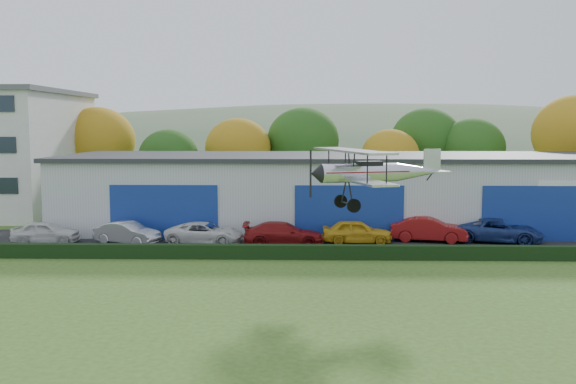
{
  "coord_description": "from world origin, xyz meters",
  "views": [
    {
      "loc": [
        2.07,
        -19.08,
        7.46
      ],
      "look_at": [
        1.3,
        12.12,
        4.19
      ],
      "focal_mm": 40.06,
      "sensor_mm": 36.0,
      "label": 1
    }
  ],
  "objects_px": {
    "car_0": "(46,232)",
    "car_1": "(127,233)",
    "car_2": "(205,233)",
    "car_4": "(357,232)",
    "car_5": "(429,229)",
    "car_6": "(499,230)",
    "biplane": "(371,171)",
    "hangar": "(343,190)",
    "car_3": "(283,234)"
  },
  "relations": [
    {
      "from": "car_1",
      "to": "car_2",
      "type": "distance_m",
      "value": 4.83
    },
    {
      "from": "car_0",
      "to": "biplane",
      "type": "bearing_deg",
      "value": -119.82
    },
    {
      "from": "car_1",
      "to": "car_6",
      "type": "xyz_separation_m",
      "value": [
        23.4,
        1.21,
        0.05
      ]
    },
    {
      "from": "car_2",
      "to": "biplane",
      "type": "xyz_separation_m",
      "value": [
        9.27,
        -9.92,
        4.64
      ]
    },
    {
      "from": "car_2",
      "to": "car_4",
      "type": "xyz_separation_m",
      "value": [
        9.53,
        0.38,
        0.07
      ]
    },
    {
      "from": "car_0",
      "to": "car_1",
      "type": "height_order",
      "value": "car_0"
    },
    {
      "from": "hangar",
      "to": "car_5",
      "type": "distance_m",
      "value": 8.36
    },
    {
      "from": "car_4",
      "to": "car_5",
      "type": "height_order",
      "value": "car_5"
    },
    {
      "from": "hangar",
      "to": "car_1",
      "type": "xyz_separation_m",
      "value": [
        -13.94,
        -7.74,
        -1.91
      ]
    },
    {
      "from": "car_0",
      "to": "biplane",
      "type": "relative_size",
      "value": 0.56
    },
    {
      "from": "car_5",
      "to": "car_2",
      "type": "bearing_deg",
      "value": 105.55
    },
    {
      "from": "car_2",
      "to": "car_4",
      "type": "bearing_deg",
      "value": -81.09
    },
    {
      "from": "car_1",
      "to": "biplane",
      "type": "bearing_deg",
      "value": -103.11
    },
    {
      "from": "car_0",
      "to": "car_4",
      "type": "xyz_separation_m",
      "value": [
        19.56,
        0.41,
        0.04
      ]
    },
    {
      "from": "hangar",
      "to": "car_2",
      "type": "bearing_deg",
      "value": -140.26
    },
    {
      "from": "hangar",
      "to": "biplane",
      "type": "height_order",
      "value": "biplane"
    },
    {
      "from": "hangar",
      "to": "car_5",
      "type": "bearing_deg",
      "value": -51.62
    },
    {
      "from": "car_4",
      "to": "car_6",
      "type": "height_order",
      "value": "car_6"
    },
    {
      "from": "car_1",
      "to": "car_2",
      "type": "xyz_separation_m",
      "value": [
        4.83,
        0.16,
        -0.03
      ]
    },
    {
      "from": "hangar",
      "to": "car_2",
      "type": "height_order",
      "value": "hangar"
    },
    {
      "from": "car_2",
      "to": "biplane",
      "type": "height_order",
      "value": "biplane"
    },
    {
      "from": "car_3",
      "to": "car_5",
      "type": "relative_size",
      "value": 1.03
    },
    {
      "from": "car_1",
      "to": "car_2",
      "type": "height_order",
      "value": "car_1"
    },
    {
      "from": "car_1",
      "to": "car_5",
      "type": "height_order",
      "value": "car_5"
    },
    {
      "from": "car_4",
      "to": "car_5",
      "type": "relative_size",
      "value": 0.91
    },
    {
      "from": "car_0",
      "to": "biplane",
      "type": "height_order",
      "value": "biplane"
    },
    {
      "from": "car_5",
      "to": "car_6",
      "type": "xyz_separation_m",
      "value": [
        4.39,
        -0.13,
        -0.04
      ]
    },
    {
      "from": "car_6",
      "to": "car_1",
      "type": "bearing_deg",
      "value": 109.72
    },
    {
      "from": "car_2",
      "to": "car_3",
      "type": "height_order",
      "value": "car_3"
    },
    {
      "from": "car_2",
      "to": "car_6",
      "type": "distance_m",
      "value": 18.6
    },
    {
      "from": "car_1",
      "to": "car_2",
      "type": "bearing_deg",
      "value": -66.49
    },
    {
      "from": "car_0",
      "to": "car_6",
      "type": "xyz_separation_m",
      "value": [
        28.6,
        1.08,
        0.05
      ]
    },
    {
      "from": "car_2",
      "to": "car_3",
      "type": "distance_m",
      "value": 4.95
    },
    {
      "from": "car_0",
      "to": "car_6",
      "type": "bearing_deg",
      "value": -90.52
    },
    {
      "from": "car_2",
      "to": "car_5",
      "type": "relative_size",
      "value": 1.01
    },
    {
      "from": "car_4",
      "to": "car_6",
      "type": "bearing_deg",
      "value": -84.73
    },
    {
      "from": "hangar",
      "to": "car_0",
      "type": "distance_m",
      "value": 20.68
    },
    {
      "from": "car_6",
      "to": "biplane",
      "type": "distance_m",
      "value": 15.09
    },
    {
      "from": "car_5",
      "to": "hangar",
      "type": "bearing_deg",
      "value": 49.19
    },
    {
      "from": "car_2",
      "to": "car_6",
      "type": "relative_size",
      "value": 0.9
    },
    {
      "from": "car_3",
      "to": "car_6",
      "type": "xyz_separation_m",
      "value": [
        13.64,
        1.41,
        0.03
      ]
    },
    {
      "from": "car_2",
      "to": "car_0",
      "type": "bearing_deg",
      "value": 96.78
    },
    {
      "from": "car_6",
      "to": "car_4",
      "type": "bearing_deg",
      "value": 110.98
    },
    {
      "from": "car_4",
      "to": "biplane",
      "type": "relative_size",
      "value": 0.59
    },
    {
      "from": "car_0",
      "to": "car_6",
      "type": "height_order",
      "value": "car_6"
    },
    {
      "from": "car_3",
      "to": "car_4",
      "type": "distance_m",
      "value": 4.65
    },
    {
      "from": "car_3",
      "to": "car_5",
      "type": "xyz_separation_m",
      "value": [
        9.25,
        1.53,
        0.08
      ]
    },
    {
      "from": "car_1",
      "to": "car_4",
      "type": "bearing_deg",
      "value": -66.24
    },
    {
      "from": "car_0",
      "to": "car_1",
      "type": "bearing_deg",
      "value": -94.14
    },
    {
      "from": "hangar",
      "to": "car_6",
      "type": "distance_m",
      "value": 11.64
    }
  ]
}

